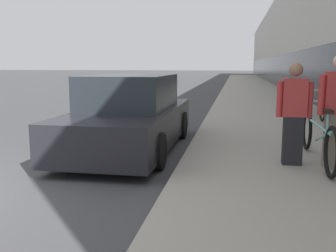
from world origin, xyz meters
TOP-DOWN VIEW (x-y plane):
  - sidewalk_slab at (5.02, 21.00)m, footprint 3.80×70.00m
  - tandem_bicycle at (5.28, 2.24)m, footprint 0.52×2.54m
  - person_bystander at (4.86, 2.01)m, footprint 0.53×0.21m
  - cruiser_bike_nearest at (6.34, 6.36)m, footprint 0.52×1.74m
  - cruiser_bike_middle at (6.14, 8.40)m, footprint 0.52×1.75m
  - parked_sedan_curbside at (1.97, 3.05)m, footprint 1.82×4.41m

SIDE VIEW (x-z plane):
  - sidewalk_slab at x=5.02m, z-range 0.00..0.11m
  - cruiser_bike_nearest at x=6.34m, z-range 0.05..0.92m
  - cruiser_bike_middle at x=6.14m, z-range 0.05..0.93m
  - tandem_bicycle at x=5.28m, z-range 0.05..0.96m
  - parked_sedan_curbside at x=1.97m, z-range -0.07..1.39m
  - person_bystander at x=4.86m, z-range 0.12..1.69m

